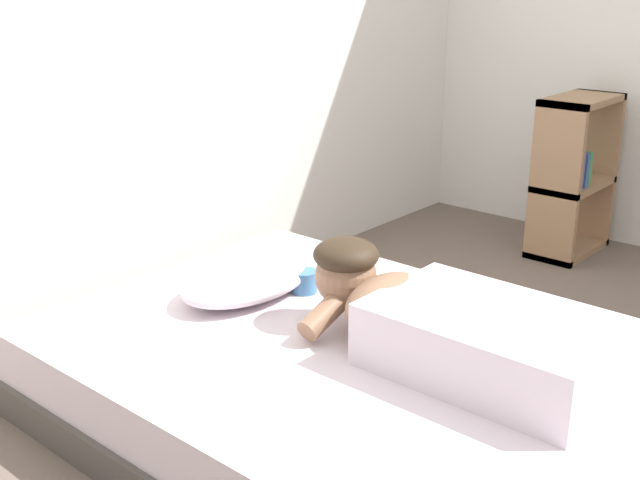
{
  "coord_description": "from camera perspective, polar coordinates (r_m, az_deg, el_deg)",
  "views": [
    {
      "loc": [
        -1.75,
        -0.96,
        1.32
      ],
      "look_at": [
        -0.01,
        0.55,
        0.53
      ],
      "focal_mm": 44.81,
      "sensor_mm": 36.0,
      "label": 1
    }
  ],
  "objects": [
    {
      "name": "ground_plane",
      "position": [
        2.39,
        10.37,
        -14.82
      ],
      "size": [
        12.42,
        12.42,
        0.0
      ],
      "primitive_type": "plane",
      "color": "#66564C"
    },
    {
      "name": "bed",
      "position": [
        2.35,
        4.26,
        -11.29
      ],
      "size": [
        1.32,
        2.09,
        0.28
      ],
      "color": "#4C4742",
      "rests_on": "ground"
    },
    {
      "name": "pillow",
      "position": [
        2.67,
        -5.15,
        -2.77
      ],
      "size": [
        0.52,
        0.32,
        0.11
      ],
      "primitive_type": "ellipsoid",
      "color": "silver",
      "rests_on": "bed"
    },
    {
      "name": "person_lying",
      "position": [
        2.25,
        9.03,
        -5.86
      ],
      "size": [
        0.43,
        0.92,
        0.27
      ],
      "color": "silver",
      "rests_on": "bed"
    },
    {
      "name": "coffee_cup",
      "position": [
        2.69,
        -1.12,
        -2.95
      ],
      "size": [
        0.12,
        0.09,
        0.07
      ],
      "color": "teal",
      "rests_on": "bed"
    },
    {
      "name": "cell_phone",
      "position": [
        2.54,
        4.89,
        -5.18
      ],
      "size": [
        0.07,
        0.14,
        0.01
      ],
      "primitive_type": "cube",
      "color": "black",
      "rests_on": "bed"
    },
    {
      "name": "bookshelf",
      "position": [
        3.94,
        17.6,
        4.39
      ],
      "size": [
        0.45,
        0.24,
        0.75
      ],
      "color": "#997251",
      "rests_on": "ground"
    }
  ]
}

